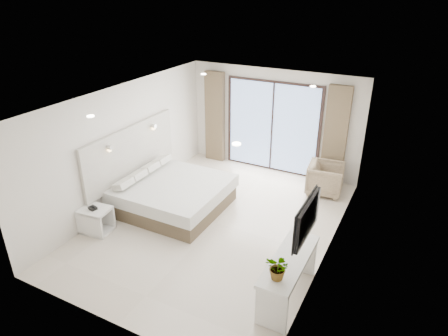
# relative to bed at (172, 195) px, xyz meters

# --- Properties ---
(ground) EXTENTS (6.20, 6.20, 0.00)m
(ground) POSITION_rel_bed_xyz_m (1.19, -0.14, -0.33)
(ground) COLOR beige
(ground) RESTS_ON ground
(room_shell) EXTENTS (4.62, 6.22, 2.72)m
(room_shell) POSITION_rel_bed_xyz_m (0.99, 0.60, 1.26)
(room_shell) COLOR silver
(room_shell) RESTS_ON ground
(bed) EXTENTS (2.23, 2.12, 0.76)m
(bed) POSITION_rel_bed_xyz_m (0.00, 0.00, 0.00)
(bed) COLOR brown
(bed) RESTS_ON ground
(nightstand) EXTENTS (0.64, 0.55, 0.53)m
(nightstand) POSITION_rel_bed_xyz_m (-0.83, -1.51, -0.06)
(nightstand) COLOR white
(nightstand) RESTS_ON ground
(phone) EXTENTS (0.18, 0.16, 0.05)m
(phone) POSITION_rel_bed_xyz_m (-0.84, -1.54, 0.23)
(phone) COLOR black
(phone) RESTS_ON nightstand
(console_desk) EXTENTS (0.50, 1.61, 0.77)m
(console_desk) POSITION_rel_bed_xyz_m (3.23, -1.52, 0.24)
(console_desk) COLOR white
(console_desk) RESTS_ON ground
(plant) EXTENTS (0.47, 0.49, 0.31)m
(plant) POSITION_rel_bed_xyz_m (3.23, -2.04, 0.60)
(plant) COLOR #33662D
(plant) RESTS_ON console_desk
(armchair) EXTENTS (0.83, 0.88, 0.82)m
(armchair) POSITION_rel_bed_xyz_m (2.84, 2.26, 0.08)
(armchair) COLOR #9C8866
(armchair) RESTS_ON ground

